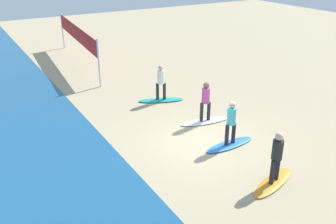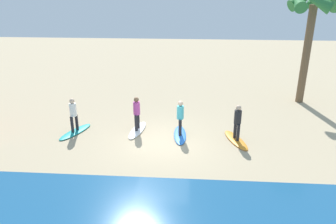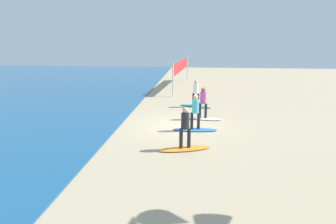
{
  "view_description": "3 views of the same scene",
  "coord_description": "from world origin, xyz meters",
  "views": [
    {
      "loc": [
        -10.05,
        7.3,
        6.62
      ],
      "look_at": [
        1.14,
        0.74,
        0.94
      ],
      "focal_mm": 40.46,
      "sensor_mm": 36.0,
      "label": 1
    },
    {
      "loc": [
        -1.2,
        13.16,
        6.63
      ],
      "look_at": [
        -0.18,
        -1.02,
        1.07
      ],
      "focal_mm": 34.87,
      "sensor_mm": 36.0,
      "label": 2
    },
    {
      "loc": [
        -14.44,
        -0.78,
        4.3
      ],
      "look_at": [
        -0.22,
        0.61,
        0.74
      ],
      "focal_mm": 32.12,
      "sensor_mm": 36.0,
      "label": 3
    }
  ],
  "objects": [
    {
      "name": "surfboard_white",
      "position": [
        1.32,
        -1.11,
        0.04
      ],
      "size": [
        0.89,
        2.16,
        0.09
      ],
      "primitive_type": "ellipsoid",
      "rotation": [
        0.0,
        0.0,
        1.41
      ],
      "color": "white",
      "rests_on": "ground"
    },
    {
      "name": "surfboard_orange",
      "position": [
        -3.32,
        -0.36,
        0.04
      ],
      "size": [
        1.19,
        2.17,
        0.09
      ],
      "primitive_type": "ellipsoid",
      "rotation": [
        0.0,
        0.0,
        1.89
      ],
      "color": "orange",
      "rests_on": "ground"
    },
    {
      "name": "surfer_teal",
      "position": [
        4.26,
        -0.71,
        1.04
      ],
      "size": [
        0.32,
        0.44,
        1.64
      ],
      "color": "#232328",
      "rests_on": "surfboard_teal"
    },
    {
      "name": "surfer_blue",
      "position": [
        -0.76,
        -0.73,
        1.04
      ],
      "size": [
        0.32,
        0.46,
        1.64
      ],
      "color": "#232328",
      "rests_on": "surfboard_blue"
    },
    {
      "name": "surfer_white",
      "position": [
        1.32,
        -1.11,
        1.04
      ],
      "size": [
        0.32,
        0.46,
        1.64
      ],
      "color": "#232328",
      "rests_on": "surfboard_white"
    },
    {
      "name": "surfboard_teal",
      "position": [
        4.26,
        -0.71,
        0.04
      ],
      "size": [
        1.32,
        2.16,
        0.09
      ],
      "primitive_type": "ellipsoid",
      "rotation": [
        0.0,
        0.0,
        1.18
      ],
      "color": "teal",
      "rests_on": "ground"
    },
    {
      "name": "ground_plane",
      "position": [
        0.0,
        0.0,
        0.0
      ],
      "size": [
        60.0,
        60.0,
        0.0
      ],
      "primitive_type": "plane",
      "color": "tan"
    },
    {
      "name": "palm_tree",
      "position": [
        -7.81,
        -6.06,
        5.27
      ],
      "size": [
        2.88,
        3.03,
        6.57
      ],
      "color": "brown",
      "rests_on": "ground"
    },
    {
      "name": "surfer_orange",
      "position": [
        -3.32,
        -0.36,
        1.04
      ],
      "size": [
        0.32,
        0.44,
        1.64
      ],
      "color": "#232328",
      "rests_on": "surfboard_orange"
    },
    {
      "name": "surfboard_blue",
      "position": [
        -0.76,
        -0.73,
        0.04
      ],
      "size": [
        0.68,
        2.13,
        0.09
      ],
      "primitive_type": "ellipsoid",
      "rotation": [
        0.0,
        0.0,
        1.63
      ],
      "color": "blue",
      "rests_on": "ground"
    }
  ]
}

